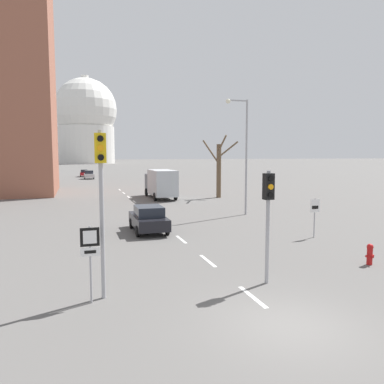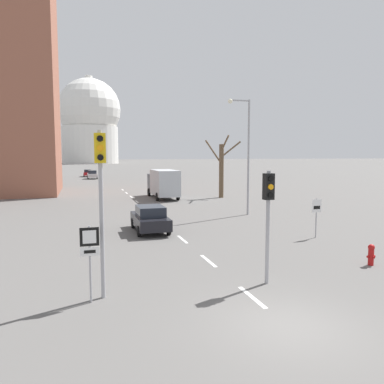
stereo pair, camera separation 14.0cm
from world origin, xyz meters
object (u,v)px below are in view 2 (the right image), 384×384
(sedan_near_right, at_px, (87,173))
(sedan_mid_centre, at_px, (150,219))
(delivery_truck, at_px, (163,183))
(street_lamp_right, at_px, (245,146))
(speed_limit_sign, at_px, (316,211))
(traffic_signal_centre_tall, at_px, (268,205))
(sedan_near_left, at_px, (92,175))
(traffic_signal_near_left, at_px, (101,183))
(fire_hydrant, at_px, (371,254))
(route_sign_post, at_px, (90,251))

(sedan_near_right, bearing_deg, sedan_mid_centre, -87.54)
(delivery_truck, bearing_deg, sedan_mid_centre, -104.76)
(street_lamp_right, bearing_deg, delivery_truck, 106.14)
(speed_limit_sign, bearing_deg, street_lamp_right, 93.18)
(traffic_signal_centre_tall, relative_size, sedan_near_left, 1.07)
(traffic_signal_near_left, relative_size, fire_hydrant, 6.01)
(traffic_signal_centre_tall, xyz_separation_m, street_lamp_right, (5.89, 14.95, 2.50))
(traffic_signal_centre_tall, bearing_deg, fire_hydrant, 8.24)
(traffic_signal_centre_tall, height_order, fire_hydrant, traffic_signal_centre_tall)
(traffic_signal_near_left, relative_size, delivery_truck, 0.77)
(sedan_near_right, bearing_deg, fire_hydrant, -81.67)
(delivery_truck, bearing_deg, traffic_signal_centre_tall, -94.31)
(sedan_near_left, bearing_deg, delivery_truck, -79.97)
(street_lamp_right, distance_m, sedan_near_left, 51.03)
(route_sign_post, bearing_deg, sedan_near_right, 89.10)
(route_sign_post, distance_m, speed_limit_sign, 14.13)
(speed_limit_sign, relative_size, sedan_near_right, 0.53)
(traffic_signal_centre_tall, height_order, sedan_near_left, traffic_signal_centre_tall)
(speed_limit_sign, xyz_separation_m, sedan_near_left, (-10.77, 58.58, -0.68))
(sedan_mid_centre, relative_size, delivery_truck, 0.60)
(traffic_signal_centre_tall, distance_m, sedan_near_right, 73.37)
(sedan_near_left, bearing_deg, traffic_signal_centre_tall, -86.13)
(route_sign_post, distance_m, delivery_truck, 29.30)
(sedan_near_left, height_order, delivery_truck, delivery_truck)
(sedan_near_right, relative_size, sedan_mid_centre, 1.00)
(sedan_mid_centre, bearing_deg, street_lamp_right, 27.45)
(fire_hydrant, height_order, street_lamp_right, street_lamp_right)
(traffic_signal_centre_tall, bearing_deg, street_lamp_right, 68.49)
(route_sign_post, height_order, speed_limit_sign, route_sign_post)
(sedan_near_left, distance_m, sedan_near_right, 8.47)
(delivery_truck, bearing_deg, route_sign_post, -106.73)
(traffic_signal_centre_tall, bearing_deg, route_sign_post, -179.75)
(traffic_signal_near_left, height_order, sedan_near_right, traffic_signal_near_left)
(traffic_signal_near_left, bearing_deg, sedan_near_left, 88.64)
(fire_hydrant, bearing_deg, sedan_mid_centre, 128.82)
(traffic_signal_near_left, relative_size, route_sign_post, 2.21)
(delivery_truck, bearing_deg, sedan_near_left, 100.03)
(traffic_signal_centre_tall, height_order, sedan_mid_centre, traffic_signal_centre_tall)
(traffic_signal_centre_tall, distance_m, sedan_mid_centre, 11.10)
(route_sign_post, height_order, delivery_truck, delivery_truck)
(street_lamp_right, height_order, sedan_near_left, street_lamp_right)
(sedan_near_right, bearing_deg, route_sign_post, -90.90)
(route_sign_post, distance_m, fire_hydrant, 11.84)
(sedan_near_left, bearing_deg, route_sign_post, -91.72)
(traffic_signal_centre_tall, xyz_separation_m, fire_hydrant, (5.42, 0.78, -2.45))
(speed_limit_sign, height_order, sedan_near_right, speed_limit_sign)
(route_sign_post, relative_size, speed_limit_sign, 1.10)
(speed_limit_sign, bearing_deg, delivery_truck, 101.05)
(traffic_signal_near_left, bearing_deg, traffic_signal_centre_tall, -2.83)
(street_lamp_right, relative_size, sedan_near_left, 2.30)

